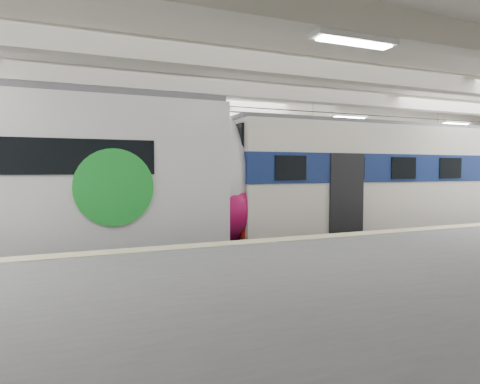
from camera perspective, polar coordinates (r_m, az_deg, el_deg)
name	(u,v)px	position (r m, az deg, el deg)	size (l,w,h in m)	color
station_hall	(252,152)	(10.79, 1.72, 5.76)	(36.00, 24.00, 5.75)	black
modern_emu	(7,186)	(11.73, -30.18, 0.72)	(14.98, 3.09, 4.78)	silver
older_rer	(395,182)	(15.93, 21.12, 1.35)	(13.29, 2.93, 4.39)	silver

